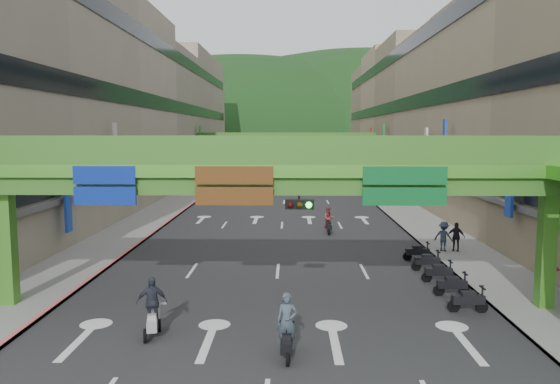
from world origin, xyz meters
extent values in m
plane|color=black|center=(0.00, 0.00, 0.00)|extent=(320.00, 320.00, 0.00)
cube|color=#28282B|center=(0.00, 50.00, 0.01)|extent=(18.00, 140.00, 0.02)
cube|color=gray|center=(-11.00, 50.00, 0.07)|extent=(4.00, 140.00, 0.15)
cube|color=gray|center=(11.00, 50.00, 0.07)|extent=(4.00, 140.00, 0.15)
cube|color=#CC5959|center=(-9.10, 50.00, 0.09)|extent=(0.20, 140.00, 0.18)
cube|color=gray|center=(9.10, 50.00, 0.09)|extent=(0.20, 140.00, 0.18)
cube|color=#9E937F|center=(-19.00, 50.00, 9.50)|extent=(12.00, 95.00, 19.00)
cube|color=black|center=(-12.95, 50.00, 4.20)|extent=(0.08, 90.25, 1.40)
cube|color=black|center=(-12.95, 50.00, 10.20)|extent=(0.08, 90.25, 1.40)
cube|color=black|center=(-12.95, 50.00, 16.20)|extent=(0.08, 90.25, 1.40)
cube|color=gray|center=(19.00, 50.00, 9.50)|extent=(12.00, 95.00, 19.00)
cube|color=black|center=(12.95, 50.00, 4.20)|extent=(0.08, 90.25, 1.40)
cube|color=black|center=(12.95, 50.00, 10.20)|extent=(0.08, 90.25, 1.40)
cube|color=black|center=(12.95, 50.00, 16.20)|extent=(0.08, 90.25, 1.40)
cube|color=#4C9E2D|center=(0.00, 6.00, 5.75)|extent=(28.00, 2.20, 0.50)
cube|color=#387223|center=(0.00, 6.00, 5.15)|extent=(28.00, 1.76, 0.70)
cube|color=#4C9E2D|center=(-11.00, 6.00, 2.40)|extent=(0.60, 0.60, 4.80)
cube|color=#4C9E2D|center=(11.00, 6.00, 2.40)|extent=(0.60, 0.60, 4.80)
cube|color=#387223|center=(0.00, 4.96, 6.55)|extent=(28.00, 0.12, 1.10)
cube|color=#387223|center=(0.00, 7.04, 6.55)|extent=(28.00, 0.12, 1.10)
cube|color=navy|center=(-6.50, 4.92, 5.15)|extent=(2.40, 0.12, 1.50)
cube|color=#593314|center=(-1.50, 4.92, 5.15)|extent=(3.00, 0.12, 1.50)
cube|color=#0C5926|center=(5.00, 4.92, 5.15)|extent=(3.20, 0.12, 1.50)
cube|color=black|center=(1.00, 4.77, 4.50)|extent=(1.10, 0.28, 0.35)
cube|color=#4C9E2D|center=(0.00, 65.00, 5.75)|extent=(28.00, 2.20, 0.50)
cube|color=#387223|center=(0.00, 65.00, 5.15)|extent=(28.00, 1.76, 0.70)
cube|color=#4C9E2D|center=(-11.00, 65.00, 2.40)|extent=(0.60, 0.60, 4.80)
cube|color=#4C9E2D|center=(11.00, 65.00, 2.40)|extent=(0.60, 0.60, 4.80)
cube|color=#387223|center=(0.00, 63.96, 6.55)|extent=(28.00, 0.12, 1.10)
cube|color=#387223|center=(0.00, 66.04, 6.55)|extent=(28.00, 0.12, 1.10)
ellipsoid|color=#1C4419|center=(-15.00, 160.00, 0.00)|extent=(168.00, 140.00, 112.00)
ellipsoid|color=#1C4419|center=(25.00, 180.00, 0.00)|extent=(208.00, 176.00, 128.00)
cylinder|color=black|center=(0.00, 30.00, 6.20)|extent=(26.00, 0.03, 0.03)
cone|color=red|center=(-12.50, 30.00, 5.95)|extent=(0.36, 0.36, 0.40)
cone|color=gold|center=(-10.23, 30.00, 5.95)|extent=(0.36, 0.36, 0.40)
cone|color=#193FB2|center=(-7.95, 30.00, 5.95)|extent=(0.36, 0.36, 0.40)
cone|color=silver|center=(-5.68, 30.00, 5.95)|extent=(0.36, 0.36, 0.40)
cone|color=#198C33|center=(-3.41, 30.00, 5.95)|extent=(0.36, 0.36, 0.40)
cone|color=orange|center=(-1.14, 30.00, 5.95)|extent=(0.36, 0.36, 0.40)
cone|color=red|center=(1.14, 30.00, 5.95)|extent=(0.36, 0.36, 0.40)
cone|color=gold|center=(3.41, 30.00, 5.95)|extent=(0.36, 0.36, 0.40)
cone|color=#193FB2|center=(5.68, 30.00, 5.95)|extent=(0.36, 0.36, 0.40)
cone|color=silver|center=(7.95, 30.00, 5.95)|extent=(0.36, 0.36, 0.40)
cone|color=#198C33|center=(10.23, 30.00, 5.95)|extent=(0.36, 0.36, 0.40)
cone|color=orange|center=(12.50, 30.00, 5.95)|extent=(0.36, 0.36, 0.40)
cube|color=black|center=(0.55, 1.00, 0.55)|extent=(0.42, 1.32, 0.35)
cube|color=black|center=(0.55, 1.00, 0.80)|extent=(0.33, 0.56, 0.18)
cube|color=black|center=(0.53, 1.55, 1.05)|extent=(0.55, 0.09, 0.06)
cylinder|color=black|center=(0.53, 1.55, 0.25)|extent=(0.13, 0.50, 0.50)
cylinder|color=black|center=(0.58, 0.45, 0.25)|extent=(0.13, 0.50, 0.50)
imported|color=#36444E|center=(0.55, 1.00, 1.26)|extent=(0.68, 0.47, 1.82)
cube|color=black|center=(3.38, 22.47, 0.55)|extent=(0.39, 1.31, 0.35)
cube|color=black|center=(3.38, 22.47, 0.80)|extent=(0.32, 0.56, 0.18)
cube|color=black|center=(3.39, 23.02, 1.05)|extent=(0.55, 0.08, 0.06)
cylinder|color=black|center=(3.39, 23.02, 0.25)|extent=(0.11, 0.50, 0.50)
cylinder|color=black|center=(3.36, 21.92, 0.25)|extent=(0.11, 0.50, 0.50)
imported|color=brown|center=(3.38, 22.47, 1.15)|extent=(0.79, 0.63, 1.60)
cube|color=#A3A2A9|center=(-4.23, 2.75, 0.55)|extent=(0.62, 1.35, 0.35)
cube|color=#A3A2A9|center=(-4.23, 2.75, 0.80)|extent=(0.41, 0.60, 0.18)
cube|color=#A3A2A9|center=(-4.11, 3.29, 1.05)|extent=(0.55, 0.18, 0.06)
cylinder|color=black|center=(-4.11, 3.29, 0.25)|extent=(0.21, 0.51, 0.50)
cylinder|color=black|center=(-4.35, 2.22, 0.25)|extent=(0.21, 0.51, 0.50)
imported|color=#272C36|center=(-4.23, 2.75, 1.27)|extent=(1.15, 0.68, 1.85)
cube|color=maroon|center=(-2.93, 45.52, 0.55)|extent=(0.64, 1.35, 0.35)
cube|color=maroon|center=(-2.93, 45.52, 0.80)|extent=(0.42, 0.60, 0.18)
cube|color=maroon|center=(-3.05, 46.05, 1.05)|extent=(0.55, 0.18, 0.06)
cylinder|color=black|center=(-3.05, 46.05, 0.25)|extent=(0.21, 0.51, 0.50)
cylinder|color=black|center=(-2.80, 44.98, 0.25)|extent=(0.21, 0.51, 0.50)
imported|color=#3D3C44|center=(-2.93, 45.52, 1.27)|extent=(1.01, 0.78, 1.85)
cube|color=black|center=(7.80, 5.60, 0.55)|extent=(1.32, 0.42, 0.35)
cube|color=black|center=(7.80, 5.60, 0.80)|extent=(0.57, 0.33, 0.18)
cube|color=black|center=(8.35, 5.57, 1.05)|extent=(0.09, 0.55, 0.06)
cylinder|color=black|center=(8.35, 5.57, 0.25)|extent=(0.50, 0.13, 0.50)
cylinder|color=black|center=(7.25, 5.63, 0.25)|extent=(0.50, 0.13, 0.50)
cube|color=black|center=(7.80, 7.80, 0.55)|extent=(1.32, 0.42, 0.35)
cube|color=black|center=(7.80, 7.80, 0.80)|extent=(0.57, 0.33, 0.18)
cube|color=black|center=(8.35, 7.77, 1.05)|extent=(0.09, 0.55, 0.06)
cylinder|color=black|center=(8.35, 7.77, 0.25)|extent=(0.50, 0.13, 0.50)
cylinder|color=black|center=(7.25, 7.83, 0.25)|extent=(0.50, 0.13, 0.50)
cube|color=black|center=(7.80, 10.00, 0.55)|extent=(1.32, 0.42, 0.35)
cube|color=black|center=(7.80, 10.00, 0.80)|extent=(0.57, 0.33, 0.18)
cube|color=black|center=(8.35, 9.97, 1.05)|extent=(0.09, 0.55, 0.06)
cylinder|color=black|center=(8.35, 9.97, 0.25)|extent=(0.50, 0.13, 0.50)
cylinder|color=black|center=(7.25, 10.03, 0.25)|extent=(0.50, 0.13, 0.50)
cube|color=black|center=(7.80, 12.20, 0.55)|extent=(1.32, 0.42, 0.35)
cube|color=black|center=(7.80, 12.20, 0.80)|extent=(0.57, 0.33, 0.18)
cube|color=black|center=(8.35, 12.17, 1.05)|extent=(0.09, 0.55, 0.06)
cylinder|color=black|center=(8.35, 12.17, 0.25)|extent=(0.50, 0.13, 0.50)
cylinder|color=black|center=(7.25, 12.23, 0.25)|extent=(0.50, 0.13, 0.50)
cube|color=black|center=(7.80, 14.40, 0.55)|extent=(1.32, 0.42, 0.35)
cube|color=black|center=(7.80, 14.40, 0.80)|extent=(0.57, 0.33, 0.18)
cube|color=black|center=(8.35, 14.37, 1.05)|extent=(0.09, 0.55, 0.06)
cylinder|color=black|center=(8.35, 14.37, 0.25)|extent=(0.50, 0.13, 0.50)
cylinder|color=black|center=(7.25, 14.43, 0.25)|extent=(0.50, 0.13, 0.50)
imported|color=#94949A|center=(-7.00, 60.95, 0.61)|extent=(1.39, 3.75, 1.23)
imported|color=gold|center=(2.19, 69.08, 0.62)|extent=(1.78, 3.78, 1.25)
imported|color=#B4123F|center=(12.20, 8.00, 0.93)|extent=(1.10, 0.98, 1.87)
imported|color=black|center=(10.55, 16.43, 0.86)|extent=(1.10, 0.79, 1.73)
imported|color=#29354D|center=(9.80, 16.35, 0.89)|extent=(0.99, 0.91, 1.79)
camera|label=1|loc=(0.66, -15.81, 7.27)|focal=35.00mm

